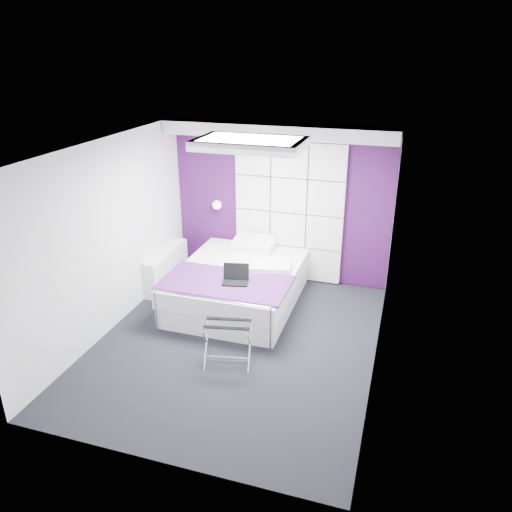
# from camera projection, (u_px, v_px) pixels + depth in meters

# --- Properties ---
(floor) EXTENTS (4.40, 4.40, 0.00)m
(floor) POSITION_uv_depth(u_px,v_px,m) (237.00, 342.00, 6.70)
(floor) COLOR black
(floor) RESTS_ON ground
(ceiling) EXTENTS (4.40, 4.40, 0.00)m
(ceiling) POSITION_uv_depth(u_px,v_px,m) (234.00, 148.00, 5.68)
(ceiling) COLOR white
(ceiling) RESTS_ON wall_back
(wall_back) EXTENTS (3.60, 0.00, 3.60)m
(wall_back) POSITION_uv_depth(u_px,v_px,m) (281.00, 203.00, 8.12)
(wall_back) COLOR silver
(wall_back) RESTS_ON floor
(wall_left) EXTENTS (0.00, 4.40, 4.40)m
(wall_left) POSITION_uv_depth(u_px,v_px,m) (109.00, 237.00, 6.69)
(wall_left) COLOR silver
(wall_left) RESTS_ON floor
(wall_right) EXTENTS (0.00, 4.40, 4.40)m
(wall_right) POSITION_uv_depth(u_px,v_px,m) (384.00, 271.00, 5.70)
(wall_right) COLOR silver
(wall_right) RESTS_ON floor
(accent_wall) EXTENTS (3.58, 0.02, 2.58)m
(accent_wall) POSITION_uv_depth(u_px,v_px,m) (281.00, 203.00, 8.12)
(accent_wall) COLOR #3B0F43
(accent_wall) RESTS_ON wall_back
(soffit) EXTENTS (3.58, 0.50, 0.20)m
(soffit) POSITION_uv_depth(u_px,v_px,m) (278.00, 130.00, 7.43)
(soffit) COLOR white
(soffit) RESTS_ON wall_back
(headboard) EXTENTS (1.80, 0.08, 2.30)m
(headboard) POSITION_uv_depth(u_px,v_px,m) (289.00, 212.00, 8.08)
(headboard) COLOR silver
(headboard) RESTS_ON wall_back
(skylight) EXTENTS (1.36, 0.86, 0.12)m
(skylight) POSITION_uv_depth(u_px,v_px,m) (250.00, 143.00, 6.23)
(skylight) COLOR white
(skylight) RESTS_ON ceiling
(wall_lamp) EXTENTS (0.15, 0.15, 0.15)m
(wall_lamp) POSITION_uv_depth(u_px,v_px,m) (218.00, 204.00, 8.32)
(wall_lamp) COLOR white
(wall_lamp) RESTS_ON wall_back
(radiator) EXTENTS (0.22, 1.20, 0.60)m
(radiator) POSITION_uv_depth(u_px,v_px,m) (166.00, 268.00, 8.19)
(radiator) COLOR white
(radiator) RESTS_ON floor
(bed) EXTENTS (1.80, 2.18, 0.76)m
(bed) POSITION_uv_depth(u_px,v_px,m) (239.00, 284.00, 7.60)
(bed) COLOR white
(bed) RESTS_ON floor
(nightstand) EXTENTS (0.40, 0.31, 0.04)m
(nightstand) POSITION_uv_depth(u_px,v_px,m) (230.00, 247.00, 8.51)
(nightstand) COLOR white
(nightstand) RESTS_ON wall_back
(luggage_rack) EXTENTS (0.57, 0.42, 0.56)m
(luggage_rack) POSITION_uv_depth(u_px,v_px,m) (228.00, 342.00, 6.18)
(luggage_rack) COLOR silver
(luggage_rack) RESTS_ON floor
(laptop) EXTENTS (0.36, 0.26, 0.26)m
(laptop) POSITION_uv_depth(u_px,v_px,m) (237.00, 278.00, 6.98)
(laptop) COLOR black
(laptop) RESTS_ON bed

